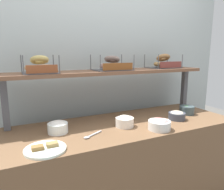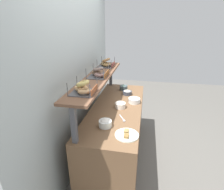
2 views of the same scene
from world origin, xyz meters
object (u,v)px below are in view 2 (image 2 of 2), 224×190
object	(u,v)px
bowl_cream_cheese	(105,123)
bagel_basket_poppy	(98,73)
bowl_tuna_salad	(127,92)
serving_plate_white	(127,135)
serving_spoon_near_plate	(123,119)
bowl_lox_spread	(134,100)
bowl_potato_salad	(120,105)
bagel_basket_sesame	(83,88)
bagel_basket_everything	(106,64)
bowl_veggie_mix	(124,88)

from	to	relation	value
bowl_cream_cheese	bagel_basket_poppy	xyz separation A→B (m)	(0.55, 0.22, 0.43)
bowl_tuna_salad	bowl_cream_cheese	bearing A→B (deg)	172.31
serving_plate_white	serving_spoon_near_plate	size ratio (longest dim) A/B	1.53
bowl_lox_spread	bowl_potato_salad	distance (m)	0.27
bowl_lox_spread	serving_plate_white	bearing A→B (deg)	179.17
serving_spoon_near_plate	bagel_basket_sesame	distance (m)	0.67
serving_spoon_near_plate	bowl_tuna_salad	bearing A→B (deg)	2.82
bagel_basket_sesame	bagel_basket_everything	world-z (taller)	bagel_basket_everything
serving_spoon_near_plate	bagel_basket_everything	xyz separation A→B (m)	(0.96, 0.42, 0.47)
bowl_potato_salad	bagel_basket_everything	distance (m)	0.84
bowl_lox_spread	bowl_tuna_salad	world-z (taller)	bowl_lox_spread
bowl_potato_salad	serving_plate_white	bearing A→B (deg)	-165.60
serving_plate_white	bowl_veggie_mix	bearing A→B (deg)	8.90
bowl_veggie_mix	bowl_cream_cheese	bearing A→B (deg)	177.70
bagel_basket_poppy	bowl_lox_spread	bearing A→B (deg)	-71.01
serving_plate_white	bowl_tuna_salad	bearing A→B (deg)	6.15
bagel_basket_everything	bowl_cream_cheese	bearing A→B (deg)	-168.11
bowl_lox_spread	bagel_basket_sesame	xyz separation A→B (m)	(-0.80, 0.49, 0.44)
bowl_cream_cheese	serving_spoon_near_plate	size ratio (longest dim) A/B	0.90
bagel_basket_poppy	bowl_potato_salad	bearing A→B (deg)	-96.97
bowl_cream_cheese	bagel_basket_sesame	world-z (taller)	bagel_basket_sesame
bowl_veggie_mix	bowl_potato_salad	world-z (taller)	bowl_potato_salad
bowl_potato_salad	serving_plate_white	xyz separation A→B (m)	(-0.65, -0.17, -0.04)
bagel_basket_sesame	bagel_basket_everything	xyz separation A→B (m)	(1.23, 0.03, -0.00)
bowl_potato_salad	bowl_tuna_salad	world-z (taller)	bowl_potato_salad
bowl_cream_cheese	serving_spoon_near_plate	xyz separation A→B (m)	(0.19, -0.18, -0.04)
bowl_potato_salad	bagel_basket_sesame	world-z (taller)	bagel_basket_sesame
bagel_basket_everything	serving_plate_white	bearing A→B (deg)	-158.54
bowl_lox_spread	bagel_basket_poppy	size ratio (longest dim) A/B	0.52
serving_plate_white	bagel_basket_poppy	xyz separation A→B (m)	(0.69, 0.48, 0.47)
bowl_cream_cheese	bagel_basket_everything	world-z (taller)	bagel_basket_everything
bowl_veggie_mix	serving_spoon_near_plate	xyz separation A→B (m)	(-1.04, -0.13, -0.03)
bowl_veggie_mix	bowl_tuna_salad	size ratio (longest dim) A/B	0.94
bowl_lox_spread	serving_spoon_near_plate	distance (m)	0.54
serving_plate_white	bagel_basket_sesame	xyz separation A→B (m)	(0.06, 0.47, 0.47)
bowl_lox_spread	bowl_tuna_salad	xyz separation A→B (m)	(0.30, 0.14, -0.00)
bowl_cream_cheese	bowl_veggie_mix	bearing A→B (deg)	-2.30
bagel_basket_poppy	bagel_basket_everything	size ratio (longest dim) A/B	1.07
bagel_basket_sesame	bowl_potato_salad	bearing A→B (deg)	-27.54
bowl_cream_cheese	bagel_basket_everything	distance (m)	1.26
bowl_potato_salad	bowl_cream_cheese	bearing A→B (deg)	169.33
bagel_basket_poppy	bagel_basket_sesame	bearing A→B (deg)	-179.22
bagel_basket_sesame	bagel_basket_everything	bearing A→B (deg)	1.54
serving_spoon_near_plate	bowl_cream_cheese	bearing A→B (deg)	136.80
serving_plate_white	bagel_basket_poppy	world-z (taller)	bagel_basket_poppy
serving_plate_white	bagel_basket_poppy	size ratio (longest dim) A/B	0.76
bowl_veggie_mix	bowl_tuna_salad	distance (m)	0.22
bowl_lox_spread	bowl_veggie_mix	world-z (taller)	bowl_lox_spread
bowl_cream_cheese	serving_plate_white	bearing A→B (deg)	-116.86
bowl_lox_spread	bowl_tuna_salad	size ratio (longest dim) A/B	1.17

